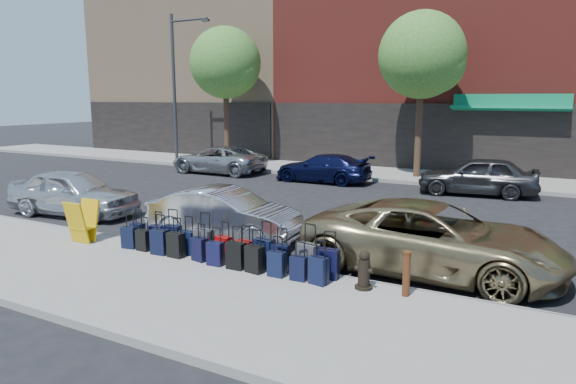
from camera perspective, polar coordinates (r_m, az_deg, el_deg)
The scene contains 40 objects.
ground at distance 15.51m, azimuth 3.27°, elevation -3.29°, with size 120.00×120.00×0.00m, color black.
sidewalk_near at distance 10.25m, azimuth -12.77°, elevation -10.37°, with size 60.00×4.00×0.15m, color gray.
sidewalk_far at distance 24.75m, azimuth 13.25°, elevation 1.78°, with size 60.00×4.00×0.15m, color gray.
curb_near at distance 11.75m, azimuth -6.22°, elevation -7.46°, with size 60.00×0.08×0.15m, color gray.
curb_far at distance 22.83m, azimuth 11.89°, elevation 1.13°, with size 60.00×0.08×0.15m, color gray.
building_left at distance 39.00m, azimuth -7.01°, elevation 16.68°, with size 15.00×12.12×16.00m.
tree_left at distance 28.34m, azimuth -6.73°, elevation 13.87°, with size 3.80×3.80×7.27m.
tree_center at distance 23.91m, azimuth 14.99°, elevation 14.25°, with size 3.80×3.80×7.27m.
streetlight at distance 29.56m, azimuth -12.27°, elevation 12.10°, with size 2.59×0.18×8.00m.
suitcase_front_0 at distance 12.97m, azimuth -16.37°, elevation -4.49°, with size 0.38×0.23×0.88m.
suitcase_front_1 at distance 12.61m, azimuth -14.28°, elevation -4.82°, with size 0.37×0.21×0.88m.
suitcase_front_2 at distance 12.27m, azimuth -12.73°, elevation -5.00°, with size 0.44×0.29×0.99m.
suitcase_front_3 at distance 11.94m, azimuth -11.07°, elevation -5.52°, with size 0.37×0.20×0.89m.
suitcase_front_4 at distance 11.65m, azimuth -9.33°, elevation -5.65°, with size 0.43×0.24×1.02m.
suitcase_front_5 at distance 11.42m, azimuth -7.14°, elevation -6.19°, with size 0.38×0.25×0.86m.
suitcase_front_6 at distance 11.06m, azimuth -4.87°, elevation -6.71°, with size 0.38×0.24×0.86m.
suitcase_front_7 at distance 10.80m, azimuth -2.61°, elevation -6.84°, with size 0.44×0.28×1.01m.
suitcase_front_8 at distance 10.64m, azimuth -0.80°, elevation -7.29°, with size 0.39×0.23×0.91m.
suitcase_front_9 at distance 10.32m, azimuth 2.21°, elevation -7.56°, with size 0.48×0.32×1.07m.
suitcase_front_10 at distance 10.22m, azimuth 4.53°, elevation -7.96°, with size 0.42×0.26×0.96m.
suitcase_back_0 at distance 12.77m, azimuth -17.21°, elevation -4.84°, with size 0.38×0.26×0.83m.
suitcase_back_1 at distance 12.48m, azimuth -15.77°, elevation -5.17°, with size 0.34×0.21×0.80m.
suitcase_back_2 at distance 12.09m, azimuth -14.08°, elevation -5.41°, with size 0.40×0.25×0.93m.
suitcase_back_3 at distance 11.79m, azimuth -12.36°, elevation -5.77°, with size 0.39×0.23×0.91m.
suitcase_back_4 at distance 11.43m, azimuth -9.79°, elevation -6.29°, with size 0.39×0.27×0.84m.
suitcase_back_5 at distance 11.09m, azimuth -8.08°, elevation -6.79°, with size 0.36×0.22×0.83m.
suitcase_back_6 at distance 10.80m, azimuth -5.81°, elevation -7.05°, with size 0.39×0.23×0.92m.
suitcase_back_7 at distance 10.56m, azimuth -3.73°, elevation -7.46°, with size 0.41×0.27×0.90m.
suitcase_back_8 at distance 10.32m, azimuth -1.27°, elevation -8.00°, with size 0.35×0.20×0.82m.
suitcase_back_9 at distance 10.11m, azimuth 1.21°, elevation -8.48°, with size 0.33×0.20×0.78m.
suitcase_back_10 at distance 9.92m, azimuth 3.41°, elevation -8.72°, with size 0.39×0.27×0.86m.
fire_hydrant at distance 9.77m, azimuth 8.44°, elevation -8.70°, with size 0.38×0.33×0.74m.
bollard at distance 9.53m, azimuth 13.03°, elevation -8.77°, with size 0.15×0.15×0.83m.
display_rack at distance 13.63m, azimuth -21.87°, elevation -3.09°, with size 0.60×0.66×1.04m.
car_near_0 at distance 17.52m, azimuth -22.72°, elevation -0.06°, with size 1.72×4.28×1.46m, color silver.
car_near_1 at distance 13.52m, azimuth -7.07°, elevation -2.46°, with size 1.43×4.09×1.35m, color silver.
car_near_2 at distance 11.25m, azimuth 15.75°, elevation -5.02°, with size 2.49×5.40×1.50m, color #917F59.
car_far_0 at distance 25.62m, azimuth -7.75°, elevation 3.59°, with size 2.21×4.80×1.33m, color #B7B9BE.
car_far_1 at distance 22.67m, azimuth 3.89°, elevation 2.67°, with size 1.75×4.30×1.25m, color #0C1034.
car_far_2 at distance 20.86m, azimuth 20.31°, elevation 1.70°, with size 1.75×4.36×1.49m, color #343437.
Camera 1 is at (6.43, -13.63, 3.67)m, focal length 32.00 mm.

